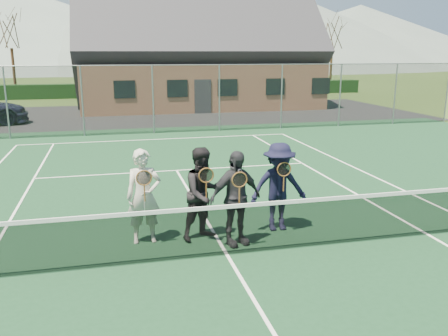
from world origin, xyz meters
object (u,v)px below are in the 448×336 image
(player_a, at_px, (144,196))
(tennis_net, at_px, (227,228))
(player_b, at_px, (204,194))
(player_c, at_px, (235,198))
(clubhouse, at_px, (198,45))
(player_d, at_px, (279,187))

(player_a, bearing_deg, tennis_net, -35.68)
(player_b, xyz_separation_m, player_c, (0.51, -0.44, 0.00))
(player_a, distance_m, player_c, 1.72)
(player_c, bearing_deg, player_b, 139.33)
(player_c, bearing_deg, player_a, 162.47)
(clubhouse, relative_size, player_b, 8.67)
(tennis_net, bearing_deg, player_c, 59.20)
(tennis_net, xyz_separation_m, player_a, (-1.36, 0.98, 0.38))
(tennis_net, distance_m, player_a, 1.72)
(player_d, bearing_deg, player_b, -176.58)
(clubhouse, distance_m, player_b, 23.68)
(tennis_net, height_order, clubhouse, clubhouse)
(tennis_net, relative_size, player_a, 6.49)
(player_b, relative_size, player_d, 1.00)
(tennis_net, distance_m, clubhouse, 24.57)
(player_b, bearing_deg, player_d, 3.42)
(player_b, bearing_deg, tennis_net, -75.24)
(player_c, relative_size, player_d, 1.00)
(player_d, bearing_deg, tennis_net, -142.89)
(tennis_net, height_order, player_a, player_a)
(clubhouse, bearing_deg, player_b, -100.40)
(clubhouse, bearing_deg, player_a, -103.12)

